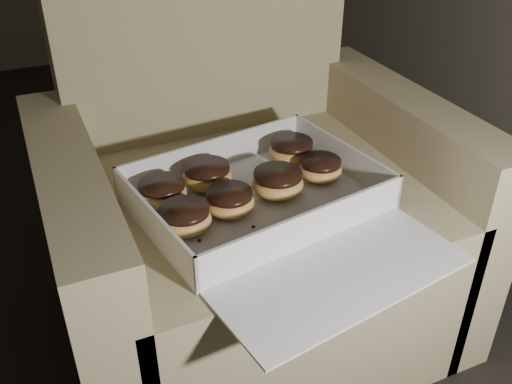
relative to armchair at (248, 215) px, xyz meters
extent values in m
cube|color=#8F7F5B|center=(0.00, -0.04, -0.08)|extent=(0.64, 0.64, 0.38)
cube|color=#8F7F5B|center=(0.00, 0.25, 0.34)|extent=(0.64, 0.13, 0.46)
cube|color=#8F7F5B|center=(-0.35, -0.04, -0.01)|extent=(0.11, 0.64, 0.50)
cube|color=#8F7F5B|center=(0.35, -0.04, -0.01)|extent=(0.11, 0.64, 0.50)
cube|color=silver|center=(-0.03, -0.12, 0.12)|extent=(0.47, 0.38, 0.01)
cube|color=silver|center=(-0.06, 0.03, 0.15)|extent=(0.42, 0.08, 0.06)
cube|color=silver|center=(-0.01, -0.28, 0.15)|extent=(0.42, 0.08, 0.06)
cube|color=silver|center=(-0.24, -0.16, 0.15)|extent=(0.06, 0.31, 0.06)
cube|color=silver|center=(0.17, -0.09, 0.15)|extent=(0.06, 0.31, 0.06)
cube|color=#CF537E|center=(0.17, -0.09, 0.15)|extent=(0.05, 0.31, 0.05)
cube|color=silver|center=(0.01, -0.36, 0.11)|extent=(0.44, 0.25, 0.01)
ellipsoid|color=#EB9F52|center=(0.09, -0.01, 0.14)|extent=(0.09, 0.09, 0.05)
cylinder|color=black|center=(0.09, -0.01, 0.16)|extent=(0.09, 0.09, 0.01)
ellipsoid|color=#EB9F52|center=(0.01, -0.12, 0.14)|extent=(0.10, 0.10, 0.05)
cylinder|color=black|center=(0.01, -0.12, 0.16)|extent=(0.09, 0.09, 0.01)
ellipsoid|color=#EB9F52|center=(-0.19, -0.06, 0.14)|extent=(0.09, 0.09, 0.04)
cylinder|color=black|center=(-0.19, -0.06, 0.16)|extent=(0.08, 0.08, 0.01)
ellipsoid|color=#EB9F52|center=(-0.09, -0.14, 0.14)|extent=(0.09, 0.09, 0.04)
cylinder|color=black|center=(-0.09, -0.14, 0.16)|extent=(0.08, 0.08, 0.01)
ellipsoid|color=#EB9F52|center=(-0.10, -0.04, 0.14)|extent=(0.09, 0.09, 0.05)
cylinder|color=black|center=(-0.10, -0.04, 0.16)|extent=(0.09, 0.09, 0.01)
ellipsoid|color=#EB9F52|center=(0.11, -0.10, 0.14)|extent=(0.09, 0.09, 0.04)
cylinder|color=black|center=(0.11, -0.10, 0.16)|extent=(0.08, 0.08, 0.01)
ellipsoid|color=#EB9F52|center=(-0.18, -0.16, 0.14)|extent=(0.09, 0.09, 0.04)
cylinder|color=black|center=(-0.18, -0.16, 0.16)|extent=(0.09, 0.09, 0.01)
ellipsoid|color=black|center=(-0.07, -0.20, 0.12)|extent=(0.01, 0.01, 0.00)
ellipsoid|color=black|center=(0.01, -0.14, 0.12)|extent=(0.01, 0.01, 0.00)
ellipsoid|color=black|center=(-0.17, -0.20, 0.12)|extent=(0.01, 0.01, 0.00)
camera|label=1|loc=(-0.39, -0.93, 0.70)|focal=40.00mm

